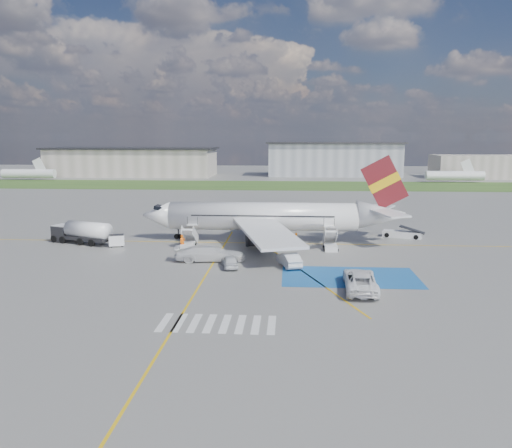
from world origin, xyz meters
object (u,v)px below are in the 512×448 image
Objects in this scene: airliner at (274,216)px; car_silver_a at (230,261)px; van_white_a at (360,277)px; gpu_cart at (117,241)px; van_white_b at (210,251)px; fuel_tanker at (82,234)px; belt_loader at (402,234)px; car_silver_b at (289,259)px.

car_silver_a is at bearing -106.23° from airliner.
car_silver_a is 15.14m from van_white_a.
van_white_b is (13.56, -6.92, 0.47)m from gpu_cart.
fuel_tanker is (-25.94, -3.74, -2.11)m from airliner.
gpu_cart is 40.05m from belt_loader.
car_silver_b is 10.55m from van_white_a.
belt_loader is at bearing 10.34° from airliner.
van_white_b reaches higher than van_white_a.
belt_loader is 27.32m from van_white_a.
car_silver_a is (16.21, -9.67, -0.05)m from gpu_cart.
airliner is 21.44m from gpu_cart.
airliner reaches higher than fuel_tanker.
gpu_cart is 34.01m from van_white_a.
car_silver_a is at bearing -49.02° from gpu_cart.
airliner is 16.58× the size of gpu_cart.
fuel_tanker is 1.53× the size of belt_loader.
van_white_a is at bearing -127.52° from van_white_b.
van_white_a is (-9.55, -25.58, 0.76)m from belt_loader.
van_white_a reaches higher than car_silver_b.
car_silver_a is at bearing -7.70° from fuel_tanker.
fuel_tanker is 4.12× the size of gpu_cart.
van_white_a is at bearing 137.25° from car_silver_a.
van_white_b is at bearing -4.34° from fuel_tanker.
fuel_tanker is at bearing 145.01° from gpu_cart.
gpu_cart reaches higher than car_silver_b.
car_silver_a is 3.86m from van_white_b.
van_white_b is at bearing -29.83° from car_silver_b.
fuel_tanker reaches higher than belt_loader.
gpu_cart is at bearing 57.36° from van_white_b.
van_white_a is (8.95, -22.21, -2.20)m from airliner.
car_silver_a is (21.56, -11.29, -0.60)m from fuel_tanker.
van_white_b is at bearing -60.57° from car_silver_a.
car_silver_a is 0.63× the size of van_white_a.
gpu_cart is at bearing 3.14° from fuel_tanker.
van_white_a is 18.81m from van_white_b.
car_silver_b is (28.12, -10.39, -0.50)m from fuel_tanker.
van_white_b is at bearing -119.79° from airliner.
van_white_b is (-9.20, 1.86, 0.42)m from car_silver_b.
gpu_cart is at bearing -26.37° from van_white_a.
fuel_tanker is 1.44× the size of van_white_a.
airliner reaches higher than car_silver_a.
car_silver_b is at bearing -39.27° from gpu_cart.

